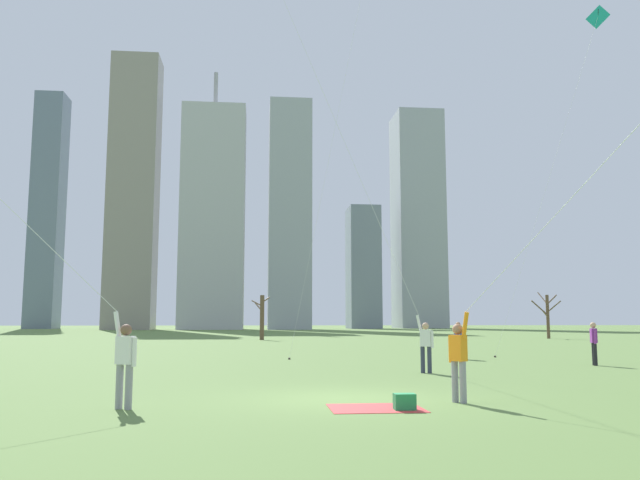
# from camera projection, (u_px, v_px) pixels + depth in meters

# --- Properties ---
(ground_plane) EXTENTS (400.00, 400.00, 0.00)m
(ground_plane) POSITION_uv_depth(u_px,v_px,m) (347.00, 399.00, 13.85)
(ground_plane) COLOR #5B7A3D
(kite_flyer_foreground_left_green) EXTENTS (7.98, 1.33, 8.94)m
(kite_flyer_foreground_left_green) POSITION_uv_depth(u_px,v_px,m) (44.00, 273.00, 12.59)
(kite_flyer_foreground_left_green) COLOR gray
(kite_flyer_foreground_left_green) RESTS_ON ground
(kite_flyer_midfield_right_red) EXTENTS (6.91, 4.27, 18.88)m
(kite_flyer_midfield_right_red) POSITION_uv_depth(u_px,v_px,m) (371.00, 212.00, 22.04)
(kite_flyer_midfield_right_red) COLOR #33384C
(kite_flyer_midfield_right_red) RESTS_ON ground
(kite_flyer_midfield_left_purple) EXTENTS (4.52, 7.90, 8.88)m
(kite_flyer_midfield_left_purple) POSITION_uv_depth(u_px,v_px,m) (547.00, 255.00, 11.82)
(kite_flyer_midfield_left_purple) COLOR gray
(kite_flyer_midfield_left_purple) RESTS_ON ground
(bystander_far_off_by_trees) EXTENTS (0.46, 0.33, 1.62)m
(bystander_far_off_by_trees) POSITION_uv_depth(u_px,v_px,m) (458.00, 338.00, 28.30)
(bystander_far_off_by_trees) COLOR black
(bystander_far_off_by_trees) RESTS_ON ground
(bystander_strolling_midfield) EXTENTS (0.29, 0.49, 1.62)m
(bystander_strolling_midfield) POSITION_uv_depth(u_px,v_px,m) (594.00, 341.00, 24.21)
(bystander_strolling_midfield) COLOR black
(bystander_strolling_midfield) RESTS_ON ground
(distant_kite_low_near_trees_teal) EXTENTS (6.15, 0.87, 17.02)m
(distant_kite_low_near_trees_teal) POSITION_uv_depth(u_px,v_px,m) (590.00, 42.00, 31.20)
(distant_kite_low_near_trees_teal) COLOR teal
(distant_kite_low_near_trees_teal) RESTS_ON ground
(picnic_spot) EXTENTS (1.81, 1.41, 0.31)m
(picnic_spot) POSITION_uv_depth(u_px,v_px,m) (392.00, 404.00, 12.25)
(picnic_spot) COLOR #CC3838
(picnic_spot) RESTS_ON ground
(bare_tree_right_of_center) EXTENTS (1.65, 1.48, 3.87)m
(bare_tree_right_of_center) POSITION_uv_depth(u_px,v_px,m) (262.00, 316.00, 55.77)
(bare_tree_right_of_center) COLOR brown
(bare_tree_right_of_center) RESTS_ON ground
(bare_tree_leftmost) EXTENTS (2.75, 3.42, 4.38)m
(bare_tree_leftmost) POSITION_uv_depth(u_px,v_px,m) (547.00, 314.00, 59.68)
(bare_tree_leftmost) COLOR brown
(bare_tree_leftmost) RESTS_ON ground
(skyline_slender_spire) EXTENTS (7.92, 8.95, 43.19)m
(skyline_slender_spire) POSITION_uv_depth(u_px,v_px,m) (290.00, 215.00, 121.48)
(skyline_slender_spire) COLOR #9EA3AD
(skyline_slender_spire) RESTS_ON ground
(skyline_tall_tower) EXTENTS (6.25, 8.86, 25.04)m
(skyline_tall_tower) POSITION_uv_depth(u_px,v_px,m) (363.00, 268.00, 132.52)
(skyline_tall_tower) COLOR gray
(skyline_tall_tower) RESTS_ON ground
(skyline_short_annex) EXTENTS (8.59, 6.94, 50.98)m
(skyline_short_annex) POSITION_uv_depth(u_px,v_px,m) (133.00, 191.00, 118.22)
(skyline_short_annex) COLOR gray
(skyline_short_annex) RESTS_ON ground
(skyline_squat_block) EXTENTS (11.79, 8.81, 49.42)m
(skyline_squat_block) POSITION_uv_depth(u_px,v_px,m) (213.00, 217.00, 120.64)
(skyline_squat_block) COLOR #B2B2B7
(skyline_squat_block) RESTS_ON ground
(skyline_mid_tower_right) EXTENTS (10.03, 11.05, 47.51)m
(skyline_mid_tower_right) POSITION_uv_depth(u_px,v_px,m) (418.00, 220.00, 141.24)
(skyline_mid_tower_right) COLOR #9EA3AD
(skyline_mid_tower_right) RESTS_ON ground
(skyline_mid_tower_left) EXTENTS (5.72, 6.15, 48.65)m
(skyline_mid_tower_left) POSITION_uv_depth(u_px,v_px,m) (48.00, 210.00, 131.59)
(skyline_mid_tower_left) COLOR slate
(skyline_mid_tower_left) RESTS_ON ground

